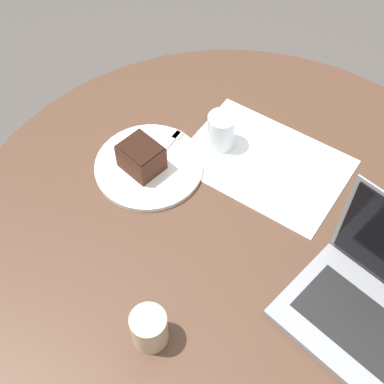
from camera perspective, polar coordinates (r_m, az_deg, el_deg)
name	(u,v)px	position (r m, az deg, el deg)	size (l,w,h in m)	color
ground_plane	(223,358)	(1.86, 3.30, -17.22)	(12.00, 12.00, 0.00)	#4C4742
dining_table	(235,272)	(1.30, 4.58, -8.52)	(1.27, 1.27, 0.76)	#4C3323
paper_document	(265,163)	(1.30, 7.78, 3.12)	(0.40, 0.30, 0.00)	white
plate	(149,166)	(1.28, -4.60, 2.78)	(0.26, 0.26, 0.01)	silver
cake_slice	(141,157)	(1.24, -5.44, 3.74)	(0.10, 0.09, 0.07)	#472619
fork	(164,149)	(1.30, -2.97, 4.63)	(0.04, 0.17, 0.00)	silver
coffee_glass	(150,329)	(1.03, -4.52, -14.36)	(0.07, 0.07, 0.09)	#C6AD89
water_glass	(221,131)	(1.29, 3.15, 6.50)	(0.07, 0.07, 0.09)	silver
laptop	(377,310)	(1.10, 19.13, -11.79)	(0.33, 0.25, 0.25)	gray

